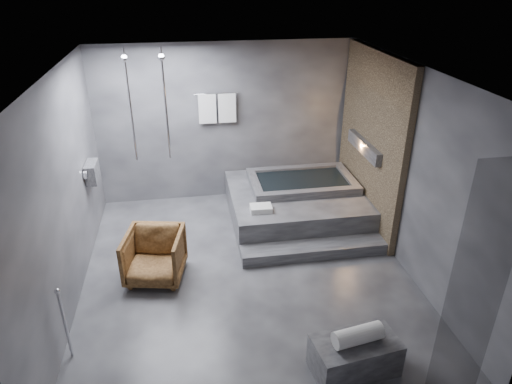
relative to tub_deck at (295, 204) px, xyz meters
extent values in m
plane|color=#2C2C2E|center=(-1.05, -1.45, -0.25)|extent=(5.00, 5.00, 0.00)
cube|color=#494A4C|center=(-1.05, -1.45, 2.55)|extent=(4.50, 5.00, 0.04)
cube|color=#36363B|center=(-1.05, 1.05, 1.15)|extent=(4.50, 0.04, 2.80)
cube|color=#36363B|center=(-1.05, -3.95, 1.15)|extent=(4.50, 0.04, 2.80)
cube|color=#36363B|center=(-3.30, -1.45, 1.15)|extent=(0.04, 5.00, 2.80)
cube|color=#36363B|center=(1.20, -1.45, 1.15)|extent=(0.04, 5.00, 2.80)
cube|color=tan|center=(1.14, -0.20, 1.15)|extent=(0.10, 2.40, 2.78)
cube|color=#FF9938|center=(1.06, -0.20, 1.05)|extent=(0.14, 1.20, 0.20)
cube|color=slate|center=(-3.21, -0.05, 0.85)|extent=(0.16, 0.42, 0.30)
imported|color=beige|center=(-3.20, -0.15, 0.80)|extent=(0.08, 0.08, 0.21)
imported|color=beige|center=(-3.20, 0.05, 0.78)|extent=(0.07, 0.07, 0.15)
cylinder|color=silver|center=(-2.05, 0.60, 1.65)|extent=(0.04, 0.04, 1.80)
cylinder|color=silver|center=(-2.60, 0.60, 1.65)|extent=(0.04, 0.04, 1.80)
cylinder|color=silver|center=(-1.20, 0.99, 1.70)|extent=(0.75, 0.02, 0.02)
cube|color=white|center=(-1.37, 0.97, 1.45)|extent=(0.30, 0.06, 0.50)
cube|color=white|center=(-1.03, 0.97, 1.45)|extent=(0.30, 0.06, 0.50)
cylinder|color=silver|center=(-3.20, -2.65, 0.20)|extent=(0.04, 0.04, 0.90)
cube|color=black|center=(0.60, -3.90, 1.10)|extent=(0.55, 0.01, 2.60)
cube|color=#313133|center=(0.00, 0.00, 0.00)|extent=(2.20, 2.00, 0.50)
cube|color=#313133|center=(0.00, -1.18, -0.16)|extent=(2.20, 0.36, 0.18)
cube|color=#303033|center=(-0.17, -3.34, -0.05)|extent=(0.95, 0.61, 0.40)
imported|color=#3F250F|center=(-2.31, -1.35, 0.10)|extent=(0.89, 0.91, 0.71)
cylinder|color=white|center=(-0.17, -3.36, 0.25)|extent=(0.55, 0.28, 0.19)
cube|color=silver|center=(-0.70, -0.59, 0.29)|extent=(0.34, 0.25, 0.09)
camera|label=1|loc=(-1.78, -6.68, 3.67)|focal=32.00mm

